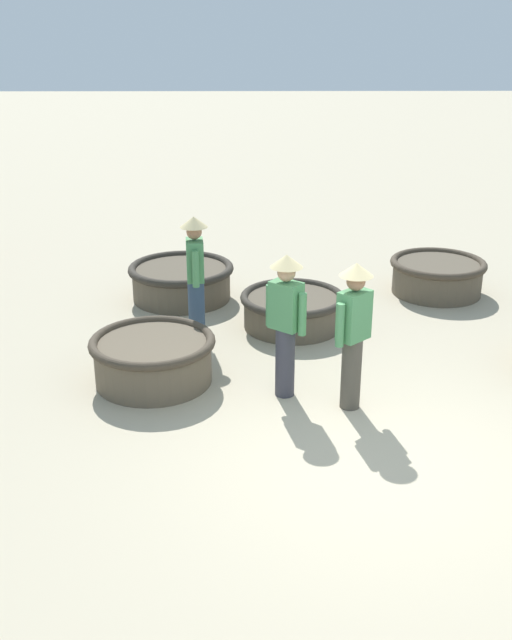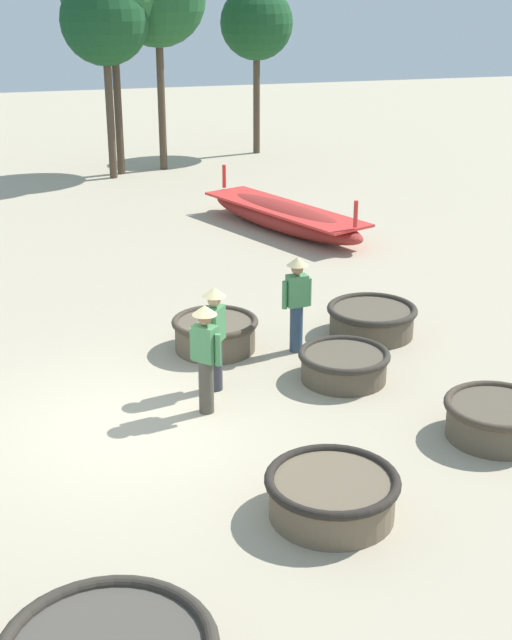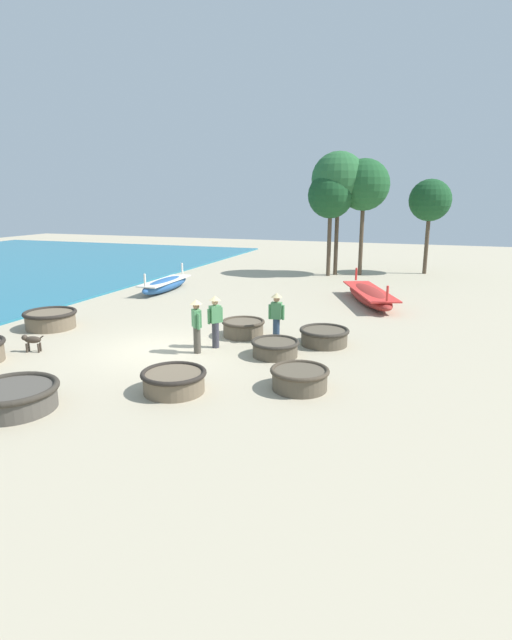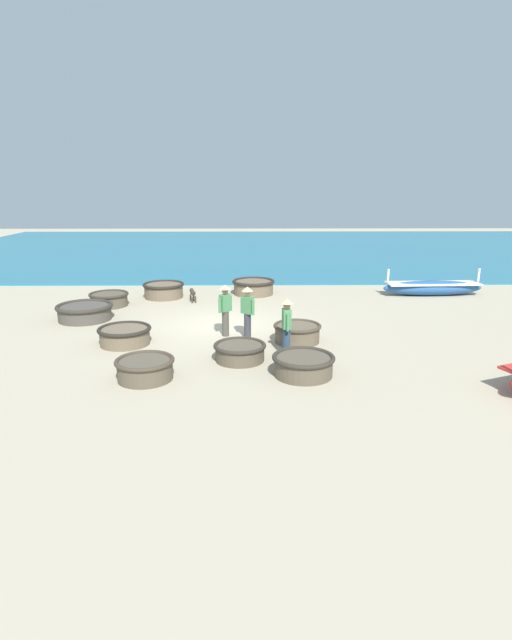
{
  "view_description": "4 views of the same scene",
  "coord_description": "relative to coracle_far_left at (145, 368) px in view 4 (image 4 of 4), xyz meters",
  "views": [
    {
      "loc": [
        -6.19,
        1.28,
        4.0
      ],
      "look_at": [
        1.71,
        1.19,
        0.81
      ],
      "focal_mm": 42.0,
      "sensor_mm": 36.0,
      "label": 1
    },
    {
      "loc": [
        -1.33,
        -11.32,
        6.01
      ],
      "look_at": [
        2.32,
        1.67,
        0.76
      ],
      "focal_mm": 50.0,
      "sensor_mm": 36.0,
      "label": 2
    },
    {
      "loc": [
        7.67,
        -13.02,
        4.65
      ],
      "look_at": [
        2.76,
        0.98,
        0.98
      ],
      "focal_mm": 28.0,
      "sensor_mm": 36.0,
      "label": 3
    },
    {
      "loc": [
        16.51,
        0.95,
        4.68
      ],
      "look_at": [
        2.38,
        1.12,
        0.86
      ],
      "focal_mm": 28.0,
      "sensor_mm": 36.0,
      "label": 4
    }
  ],
  "objects": [
    {
      "name": "long_boat_white_hull",
      "position": [
        -9.75,
        10.64,
        0.05
      ],
      "size": [
        1.18,
        4.43,
        1.17
      ],
      "color": "#285693",
      "rests_on": "ground"
    },
    {
      "name": "coracle_front_left",
      "position": [
        -5.74,
        -3.32,
        0.02
      ],
      "size": [
        2.0,
        2.0,
        0.57
      ],
      "color": "#4C473F",
      "rests_on": "ground"
    },
    {
      "name": "fisherman_by_coracle",
      "position": [
        -1.72,
        3.64,
        0.67
      ],
      "size": [
        0.53,
        0.36,
        1.67
      ],
      "color": "#2D425B",
      "rests_on": "ground"
    },
    {
      "name": "coracle_center",
      "position": [
        -7.86,
        -3.03,
        0.0
      ],
      "size": [
        1.56,
        1.56,
        0.54
      ],
      "color": "brown",
      "rests_on": "ground"
    },
    {
      "name": "coracle_tilted",
      "position": [
        -9.41,
        -1.11,
        0.05
      ],
      "size": [
        1.76,
        1.76,
        0.63
      ],
      "color": "brown",
      "rests_on": "ground"
    },
    {
      "name": "coracle_beside_post",
      "position": [
        -2.86,
        -1.19,
        0.0
      ],
      "size": [
        1.61,
        1.61,
        0.54
      ],
      "color": "brown",
      "rests_on": "ground"
    },
    {
      "name": "dog",
      "position": [
        -8.54,
        0.24,
        0.08
      ],
      "size": [
        0.66,
        0.35,
        0.55
      ],
      "color": "#3D3328",
      "rests_on": "ground"
    },
    {
      "name": "sea",
      "position": [
        -26.06,
        5.68,
        -0.24
      ],
      "size": [
        28.0,
        52.0,
        0.1
      ],
      "primitive_type": "cube",
      "color": "teal",
      "rests_on": "ground"
    },
    {
      "name": "fisherman_standing_left",
      "position": [
        -3.69,
        1.83,
        0.67
      ],
      "size": [
        0.39,
        0.42,
        1.67
      ],
      "color": "#4C473D",
      "rests_on": "ground"
    },
    {
      "name": "coracle_far_right",
      "position": [
        -0.21,
        3.97,
        0.0
      ],
      "size": [
        1.6,
        1.6,
        0.54
      ],
      "color": "brown",
      "rests_on": "ground"
    },
    {
      "name": "coracle_upturned",
      "position": [
        -1.36,
        2.33,
        -0.03
      ],
      "size": [
        1.46,
        1.46,
        0.48
      ],
      "color": "brown",
      "rests_on": "ground"
    },
    {
      "name": "coracle_nearest",
      "position": [
        -10.04,
        2.77,
        0.06
      ],
      "size": [
        1.87,
        1.87,
        0.64
      ],
      "color": "brown",
      "rests_on": "ground"
    },
    {
      "name": "ground_plane",
      "position": [
        -4.83,
        1.68,
        -0.29
      ],
      "size": [
        80.0,
        80.0,
        0.0
      ],
      "primitive_type": "plane",
      "color": "tan"
    },
    {
      "name": "coracle_far_left",
      "position": [
        0.0,
        0.0,
        0.0
      ],
      "size": [
        1.48,
        1.48,
        0.54
      ],
      "color": "brown",
      "rests_on": "ground"
    },
    {
      "name": "fisherman_hauling",
      "position": [
        -3.39,
        2.54,
        0.67
      ],
      "size": [
        0.38,
        0.43,
        1.67
      ],
      "color": "#383842",
      "rests_on": "ground"
    },
    {
      "name": "coracle_front_right",
      "position": [
        -3.04,
        4.07,
        0.01
      ],
      "size": [
        1.48,
        1.48,
        0.56
      ],
      "color": "brown",
      "rests_on": "ground"
    }
  ]
}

